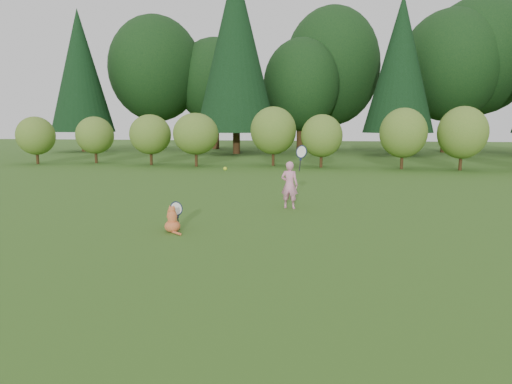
# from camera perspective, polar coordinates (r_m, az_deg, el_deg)

# --- Properties ---
(ground) EXTENTS (100.00, 100.00, 0.00)m
(ground) POSITION_cam_1_polar(r_m,az_deg,el_deg) (7.63, -2.55, -6.08)
(ground) COLOR #225818
(ground) RESTS_ON ground
(shrub_row) EXTENTS (28.00, 3.00, 2.80)m
(shrub_row) POSITION_cam_1_polar(r_m,az_deg,el_deg) (20.26, 5.54, 7.20)
(shrub_row) COLOR #4A7424
(shrub_row) RESTS_ON ground
(woodland_backdrop) EXTENTS (48.00, 10.00, 15.00)m
(woodland_backdrop) POSITION_cam_1_polar(r_m,az_deg,el_deg) (30.74, 7.30, 19.14)
(woodland_backdrop) COLOR black
(woodland_backdrop) RESTS_ON ground
(child) EXTENTS (0.66, 0.44, 1.69)m
(child) POSITION_cam_1_polar(r_m,az_deg,el_deg) (10.20, 4.54, 1.10)
(child) COLOR pink
(child) RESTS_ON ground
(cat) EXTENTS (0.50, 0.78, 0.66)m
(cat) POSITION_cam_1_polar(r_m,az_deg,el_deg) (8.14, -11.09, -3.42)
(cat) COLOR #CF6027
(cat) RESTS_ON ground
(tennis_ball) EXTENTS (0.08, 0.08, 0.08)m
(tennis_ball) POSITION_cam_1_polar(r_m,az_deg,el_deg) (8.95, -4.14, 3.13)
(tennis_ball) COLOR yellow
(tennis_ball) RESTS_ON ground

